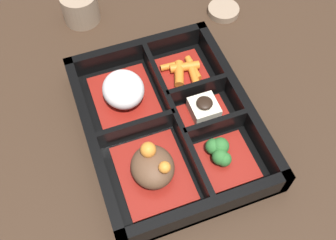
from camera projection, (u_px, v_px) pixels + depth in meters
ground_plane at (168, 129)px, 0.59m from camera, size 3.00×3.00×0.00m
bento_base at (168, 127)px, 0.59m from camera, size 0.30×0.24×0.01m
bento_rim at (170, 120)px, 0.57m from camera, size 0.30×0.24×0.05m
bowl_stew at (153, 168)px, 0.53m from camera, size 0.11×0.09×0.06m
bowl_rice at (124, 91)px, 0.59m from camera, size 0.11×0.09×0.05m
bowl_greens at (221, 154)px, 0.54m from camera, size 0.08×0.07×0.03m
bowl_tofu at (204, 110)px, 0.58m from camera, size 0.05×0.07×0.03m
bowl_carrots at (184, 71)px, 0.63m from camera, size 0.08×0.07×0.02m
tea_cup at (80, 7)px, 0.69m from camera, size 0.06×0.06×0.05m
sauce_dish at (223, 10)px, 0.72m from camera, size 0.06×0.06×0.01m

